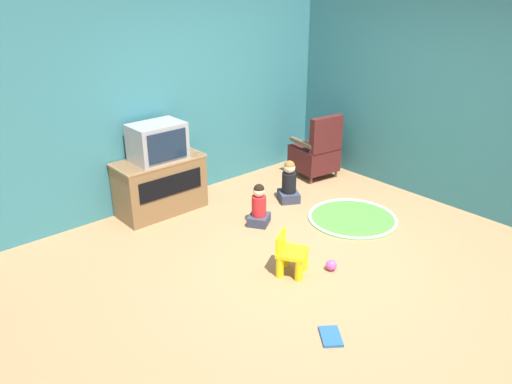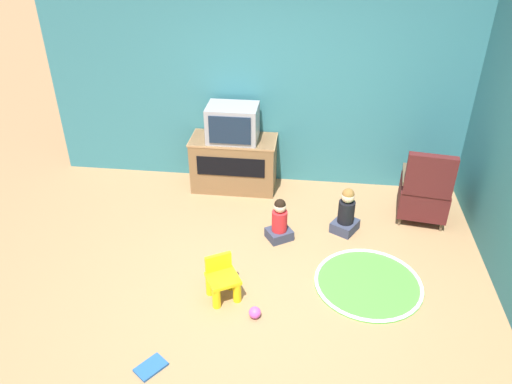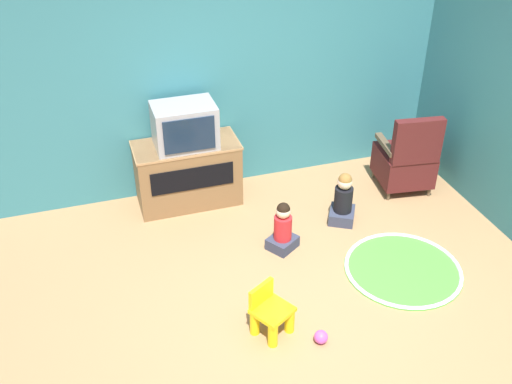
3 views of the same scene
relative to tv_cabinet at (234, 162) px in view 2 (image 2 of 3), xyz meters
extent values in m
plane|color=#9E754C|center=(0.63, -1.98, -0.35)|extent=(30.00, 30.00, 0.00)
cube|color=teal|center=(0.29, 0.33, 0.96)|extent=(5.31, 0.12, 2.62)
cube|color=brown|center=(0.00, 0.00, -0.01)|extent=(1.05, 0.50, 0.68)
cube|color=#A97C50|center=(0.00, 0.00, 0.32)|extent=(1.07, 0.51, 0.02)
cube|color=black|center=(0.00, -0.25, 0.07)|extent=(0.84, 0.01, 0.25)
cube|color=#939399|center=(0.00, -0.02, 0.55)|extent=(0.61, 0.43, 0.44)
cube|color=#142338|center=(0.00, -0.24, 0.55)|extent=(0.50, 0.02, 0.34)
cylinder|color=brown|center=(2.55, -0.22, -0.30)|extent=(0.04, 0.04, 0.10)
cylinder|color=brown|center=(2.09, -0.16, -0.30)|extent=(0.04, 0.04, 0.10)
cylinder|color=brown|center=(2.48, -0.69, -0.30)|extent=(0.04, 0.04, 0.10)
cylinder|color=brown|center=(2.03, -0.63, -0.30)|extent=(0.04, 0.04, 0.10)
cube|color=#4C1919|center=(2.29, -0.42, -0.08)|extent=(0.61, 0.62, 0.34)
cube|color=#4C1919|center=(2.26, -0.66, 0.33)|extent=(0.52, 0.17, 0.49)
cube|color=brown|center=(2.52, -0.46, 0.19)|extent=(0.13, 0.48, 0.05)
cube|color=brown|center=(2.06, -0.39, 0.19)|extent=(0.13, 0.48, 0.05)
cylinder|color=yellow|center=(0.18, -2.18, -0.23)|extent=(0.08, 0.08, 0.25)
cylinder|color=yellow|center=(0.36, -2.08, -0.23)|extent=(0.08, 0.08, 0.25)
cylinder|color=yellow|center=(0.08, -2.02, -0.23)|extent=(0.08, 0.08, 0.25)
cylinder|color=yellow|center=(0.26, -1.92, -0.23)|extent=(0.08, 0.08, 0.25)
cube|color=yellow|center=(0.22, -2.05, -0.13)|extent=(0.38, 0.37, 0.04)
cube|color=yellow|center=(0.16, -1.95, -0.02)|extent=(0.24, 0.16, 0.17)
cylinder|color=green|center=(1.60, -1.70, -0.35)|extent=(1.07, 1.07, 0.01)
torus|color=silver|center=(1.60, -1.70, -0.34)|extent=(1.06, 1.06, 0.04)
cube|color=#33384C|center=(1.40, -0.82, -0.29)|extent=(0.35, 0.36, 0.12)
cylinder|color=black|center=(1.40, -0.82, -0.10)|extent=(0.18, 0.18, 0.26)
sphere|color=beige|center=(1.40, -0.82, 0.10)|extent=(0.15, 0.15, 0.15)
sphere|color=olive|center=(1.40, -0.82, 0.13)|extent=(0.14, 0.14, 0.14)
cube|color=#33384C|center=(0.67, -1.06, -0.30)|extent=(0.34, 0.33, 0.11)
cylinder|color=red|center=(0.67, -1.06, -0.12)|extent=(0.17, 0.17, 0.24)
sphere|color=beige|center=(0.67, -1.06, 0.07)|extent=(0.14, 0.14, 0.14)
sphere|color=black|center=(0.67, -1.06, 0.09)|extent=(0.13, 0.13, 0.13)
sphere|color=#CC4CB2|center=(0.55, -2.28, -0.30)|extent=(0.11, 0.11, 0.11)
cube|color=#235699|center=(-0.22, -2.94, -0.34)|extent=(0.28, 0.29, 0.02)
camera|label=1|loc=(-2.81, -4.96, 2.36)|focal=35.00mm
camera|label=2|loc=(0.95, -5.53, 2.98)|focal=35.00mm
camera|label=3|loc=(-0.95, -5.27, 3.20)|focal=42.00mm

